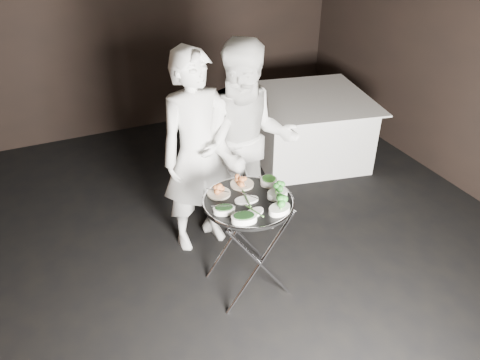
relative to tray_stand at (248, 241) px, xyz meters
name	(u,v)px	position (x,y,z in m)	size (l,w,h in m)	color
floor	(227,302)	(-0.22, -0.09, -0.50)	(6.00, 7.00, 0.05)	black
wall_back	(113,16)	(-0.22, 3.43, 1.03)	(6.00, 0.05, 3.00)	black
tray_stand	(248,241)	(0.00, 0.00, 0.00)	(0.57, 0.48, 0.84)	silver
serving_tray	(248,202)	(0.00, 0.00, 0.37)	(0.69, 0.69, 0.04)	black
potato_plate_a	(219,191)	(-0.17, 0.17, 0.41)	(0.19, 0.19, 0.06)	beige
potato_plate_b	(242,182)	(0.05, 0.22, 0.41)	(0.18, 0.18, 0.07)	beige
greens_bowl	(269,180)	(0.24, 0.14, 0.42)	(0.13, 0.13, 0.08)	white
asparagus_plate_a	(246,199)	(-0.01, 0.00, 0.40)	(0.20, 0.13, 0.04)	white
asparagus_plate_b	(254,212)	(-0.03, -0.16, 0.40)	(0.18, 0.13, 0.03)	white
spinach_bowl_a	(224,209)	(-0.22, -0.06, 0.41)	(0.18, 0.14, 0.07)	white
spinach_bowl_b	(244,217)	(-0.14, -0.22, 0.42)	(0.21, 0.16, 0.08)	white
broccoli_bowl_a	(277,193)	(0.23, -0.04, 0.41)	(0.20, 0.16, 0.07)	white
broccoli_bowl_b	(279,208)	(0.14, -0.22, 0.41)	(0.20, 0.17, 0.07)	white
serving_utensils	(246,190)	(0.02, 0.07, 0.43)	(0.58, 0.43, 0.01)	silver
waiter_left	(198,154)	(-0.13, 0.73, 0.44)	(0.67, 0.44, 1.83)	silver
waiter_right	(248,144)	(0.33, 0.70, 0.45)	(0.90, 0.70, 1.85)	silver
dining_table	(308,128)	(1.60, 1.72, -0.08)	(1.36, 1.36, 0.77)	white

